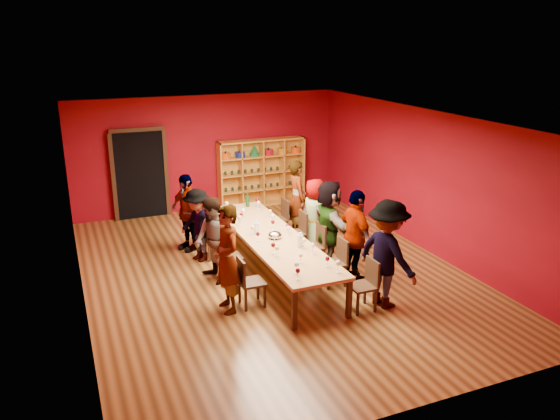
# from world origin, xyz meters

# --- Properties ---
(room_shell) EXTENTS (7.10, 9.10, 3.04)m
(room_shell) POSITION_xyz_m (0.00, 0.00, 1.50)
(room_shell) COLOR #533316
(room_shell) RESTS_ON ground
(tasting_table) EXTENTS (1.10, 4.50, 0.75)m
(tasting_table) POSITION_xyz_m (0.00, 0.00, 0.70)
(tasting_table) COLOR #B3834A
(tasting_table) RESTS_ON ground
(doorway) EXTENTS (1.40, 0.17, 2.30)m
(doorway) POSITION_xyz_m (-1.80, 4.43, 1.12)
(doorway) COLOR black
(doorway) RESTS_ON ground
(shelving_unit) EXTENTS (2.40, 0.40, 1.80)m
(shelving_unit) POSITION_xyz_m (1.40, 4.32, 0.98)
(shelving_unit) COLOR gold
(shelving_unit) RESTS_ON ground
(chair_person_left_1) EXTENTS (0.42, 0.42, 0.89)m
(chair_person_left_1) POSITION_xyz_m (-0.91, -1.14, 0.50)
(chair_person_left_1) COLOR black
(chair_person_left_1) RESTS_ON ground
(person_left_1) EXTENTS (0.53, 0.70, 1.85)m
(person_left_1) POSITION_xyz_m (-1.26, -1.14, 0.93)
(person_left_1) COLOR pink
(person_left_1) RESTS_ON ground
(chair_person_left_2) EXTENTS (0.42, 0.42, 0.89)m
(chair_person_left_2) POSITION_xyz_m (-0.91, 0.05, 0.50)
(chair_person_left_2) COLOR black
(chair_person_left_2) RESTS_ON ground
(person_left_2) EXTENTS (0.56, 0.85, 1.63)m
(person_left_2) POSITION_xyz_m (-1.17, 0.05, 0.82)
(person_left_2) COLOR silver
(person_left_2) RESTS_ON ground
(chair_person_left_3) EXTENTS (0.42, 0.42, 0.89)m
(chair_person_left_3) POSITION_xyz_m (-0.91, 1.13, 0.50)
(chair_person_left_3) COLOR black
(chair_person_left_3) RESTS_ON ground
(person_left_3) EXTENTS (0.77, 1.07, 1.53)m
(person_left_3) POSITION_xyz_m (-1.17, 1.13, 0.76)
(person_left_3) COLOR #577AB4
(person_left_3) RESTS_ON ground
(chair_person_left_4) EXTENTS (0.42, 0.42, 0.89)m
(chair_person_left_4) POSITION_xyz_m (-0.91, 1.81, 0.50)
(chair_person_left_4) COLOR black
(chair_person_left_4) RESTS_ON ground
(person_left_4) EXTENTS (0.81, 1.08, 1.68)m
(person_left_4) POSITION_xyz_m (-1.24, 1.81, 0.84)
(person_left_4) COLOR #141939
(person_left_4) RESTS_ON ground
(chair_person_right_0) EXTENTS (0.42, 0.42, 0.89)m
(chair_person_right_0) POSITION_xyz_m (0.91, -2.00, 0.50)
(chair_person_right_0) COLOR black
(chair_person_right_0) RESTS_ON ground
(person_right_0) EXTENTS (0.77, 1.30, 1.89)m
(person_right_0) POSITION_xyz_m (1.29, -2.00, 0.94)
(person_right_0) COLOR silver
(person_right_0) RESTS_ON ground
(chair_person_right_1) EXTENTS (0.42, 0.42, 0.89)m
(chair_person_right_1) POSITION_xyz_m (0.91, -0.96, 0.50)
(chair_person_right_1) COLOR black
(chair_person_right_1) RESTS_ON ground
(person_right_1) EXTENTS (0.49, 1.05, 1.79)m
(person_right_1) POSITION_xyz_m (1.28, -0.96, 0.89)
(person_right_1) COLOR #15163B
(person_right_1) RESTS_ON ground
(chair_person_right_2) EXTENTS (0.42, 0.42, 0.89)m
(chair_person_right_2) POSITION_xyz_m (0.91, -0.07, 0.50)
(chair_person_right_2) COLOR black
(chair_person_right_2) RESTS_ON ground
(person_right_2) EXTENTS (0.53, 1.65, 1.76)m
(person_right_2) POSITION_xyz_m (1.20, -0.07, 0.88)
(person_right_2) COLOR #49494E
(person_right_2) RESTS_ON ground
(chair_person_right_3) EXTENTS (0.42, 0.42, 0.89)m
(chair_person_right_3) POSITION_xyz_m (0.91, 0.77, 0.50)
(chair_person_right_3) COLOR black
(chair_person_right_3) RESTS_ON ground
(person_right_3) EXTENTS (0.57, 0.84, 1.57)m
(person_right_3) POSITION_xyz_m (1.29, 0.77, 0.79)
(person_right_3) COLOR #CA878F
(person_right_3) RESTS_ON ground
(chair_person_right_4) EXTENTS (0.42, 0.42, 0.89)m
(chair_person_right_4) POSITION_xyz_m (0.91, 1.77, 0.50)
(chair_person_right_4) COLOR black
(chair_person_right_4) RESTS_ON ground
(person_right_4) EXTENTS (0.52, 0.68, 1.77)m
(person_right_4) POSITION_xyz_m (1.32, 1.77, 0.88)
(person_right_4) COLOR #D08B99
(person_right_4) RESTS_ON ground
(wine_glass_0) EXTENTS (0.08, 0.08, 0.19)m
(wine_glass_0) POSITION_xyz_m (0.32, -0.78, 0.89)
(wine_glass_0) COLOR white
(wine_glass_0) RESTS_ON tasting_table
(wine_glass_1) EXTENTS (0.08, 0.08, 0.19)m
(wine_glass_1) POSITION_xyz_m (0.17, 0.38, 0.89)
(wine_glass_1) COLOR white
(wine_glass_1) RESTS_ON tasting_table
(wine_glass_2) EXTENTS (0.08, 0.08, 0.19)m
(wine_glass_2) POSITION_xyz_m (-0.27, 1.07, 0.89)
(wine_glass_2) COLOR white
(wine_glass_2) RESTS_ON tasting_table
(wine_glass_3) EXTENTS (0.09, 0.09, 0.21)m
(wine_glass_3) POSITION_xyz_m (-0.16, 1.24, 0.91)
(wine_glass_3) COLOR white
(wine_glass_3) RESTS_ON tasting_table
(wine_glass_4) EXTENTS (0.09, 0.09, 0.22)m
(wine_glass_4) POSITION_xyz_m (-0.37, 0.83, 0.91)
(wine_glass_4) COLOR white
(wine_glass_4) RESTS_ON tasting_table
(wine_glass_5) EXTENTS (0.07, 0.07, 0.18)m
(wine_glass_5) POSITION_xyz_m (-0.02, -1.37, 0.88)
(wine_glass_5) COLOR white
(wine_glass_5) RESTS_ON tasting_table
(wine_glass_6) EXTENTS (0.08, 0.08, 0.19)m
(wine_glass_6) POSITION_xyz_m (0.32, -1.69, 0.89)
(wine_glass_6) COLOR white
(wine_glass_6) RESTS_ON tasting_table
(wine_glass_7) EXTENTS (0.09, 0.09, 0.22)m
(wine_glass_7) POSITION_xyz_m (-0.34, 1.84, 0.91)
(wine_glass_7) COLOR white
(wine_glass_7) RESTS_ON tasting_table
(wine_glass_8) EXTENTS (0.08, 0.08, 0.21)m
(wine_glass_8) POSITION_xyz_m (-0.11, -0.40, 0.90)
(wine_glass_8) COLOR white
(wine_glass_8) RESTS_ON tasting_table
(wine_glass_9) EXTENTS (0.08, 0.08, 0.19)m
(wine_glass_9) POSITION_xyz_m (0.36, 1.02, 0.89)
(wine_glass_9) COLOR white
(wine_glass_9) RESTS_ON tasting_table
(wine_glass_10) EXTENTS (0.09, 0.09, 0.22)m
(wine_glass_10) POSITION_xyz_m (0.38, 1.85, 0.91)
(wine_glass_10) COLOR white
(wine_glass_10) RESTS_ON tasting_table
(wine_glass_11) EXTENTS (0.07, 0.07, 0.18)m
(wine_glass_11) POSITION_xyz_m (0.37, 0.10, 0.88)
(wine_glass_11) COLOR white
(wine_glass_11) RESTS_ON tasting_table
(wine_glass_12) EXTENTS (0.09, 0.09, 0.22)m
(wine_glass_12) POSITION_xyz_m (0.37, -1.97, 0.91)
(wine_glass_12) COLOR white
(wine_glass_12) RESTS_ON tasting_table
(wine_glass_13) EXTENTS (0.07, 0.07, 0.18)m
(wine_glass_13) POSITION_xyz_m (0.32, -0.05, 0.88)
(wine_glass_13) COLOR white
(wine_glass_13) RESTS_ON tasting_table
(wine_glass_14) EXTENTS (0.08, 0.08, 0.21)m
(wine_glass_14) POSITION_xyz_m (-0.33, 0.18, 0.90)
(wine_glass_14) COLOR white
(wine_glass_14) RESTS_ON tasting_table
(wine_glass_15) EXTENTS (0.08, 0.08, 0.20)m
(wine_glass_15) POSITION_xyz_m (-0.29, -0.96, 0.90)
(wine_glass_15) COLOR white
(wine_glass_15) RESTS_ON tasting_table
(wine_glass_16) EXTENTS (0.07, 0.07, 0.19)m
(wine_glass_16) POSITION_xyz_m (0.36, 1.73, 0.88)
(wine_glass_16) COLOR white
(wine_glass_16) RESTS_ON tasting_table
(wine_glass_17) EXTENTS (0.07, 0.07, 0.18)m
(wine_glass_17) POSITION_xyz_m (-0.34, -0.13, 0.88)
(wine_glass_17) COLOR white
(wine_glass_17) RESTS_ON tasting_table
(wine_glass_18) EXTENTS (0.08, 0.08, 0.20)m
(wine_glass_18) POSITION_xyz_m (-0.30, 1.72, 0.90)
(wine_glass_18) COLOR white
(wine_glass_18) RESTS_ON tasting_table
(wine_glass_19) EXTENTS (0.08, 0.08, 0.20)m
(wine_glass_19) POSITION_xyz_m (-0.34, -1.96, 0.89)
(wine_glass_19) COLOR white
(wine_glass_19) RESTS_ON tasting_table
(wine_glass_20) EXTENTS (0.08, 0.08, 0.20)m
(wine_glass_20) POSITION_xyz_m (0.35, -1.08, 0.90)
(wine_glass_20) COLOR white
(wine_glass_20) RESTS_ON tasting_table
(wine_glass_21) EXTENTS (0.08, 0.08, 0.20)m
(wine_glass_21) POSITION_xyz_m (0.31, 0.72, 0.90)
(wine_glass_21) COLOR white
(wine_glass_21) RESTS_ON tasting_table
(wine_glass_22) EXTENTS (0.08, 0.08, 0.20)m
(wine_glass_22) POSITION_xyz_m (-0.30, -0.80, 0.90)
(wine_glass_22) COLOR white
(wine_glass_22) RESTS_ON tasting_table
(wine_glass_23) EXTENTS (0.09, 0.09, 0.21)m
(wine_glass_23) POSITION_xyz_m (-0.27, -1.74, 0.90)
(wine_glass_23) COLOR white
(wine_glass_23) RESTS_ON tasting_table
(spittoon_bowl) EXTENTS (0.27, 0.27, 0.15)m
(spittoon_bowl) POSITION_xyz_m (0.01, -0.12, 0.81)
(spittoon_bowl) COLOR silver
(spittoon_bowl) RESTS_ON tasting_table
(carafe_a) EXTENTS (0.12, 0.12, 0.26)m
(carafe_a) POSITION_xyz_m (-0.23, 0.24, 0.87)
(carafe_a) COLOR white
(carafe_a) RESTS_ON tasting_table
(carafe_b) EXTENTS (0.12, 0.12, 0.28)m
(carafe_b) POSITION_xyz_m (0.27, -0.71, 0.87)
(carafe_b) COLOR white
(carafe_b) RESTS_ON tasting_table
(wine_bottle) EXTENTS (0.09, 0.09, 0.35)m
(wine_bottle) POSITION_xyz_m (0.19, 1.97, 0.88)
(wine_bottle) COLOR #133417
(wine_bottle) RESTS_ON tasting_table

